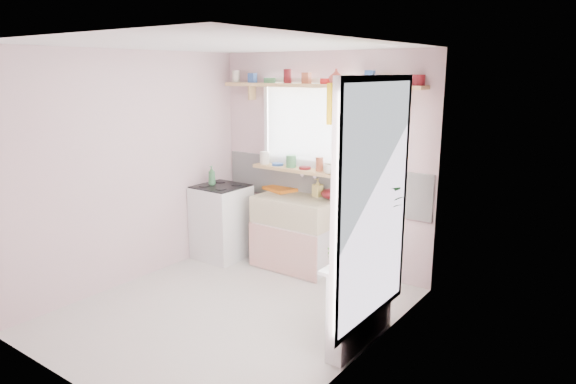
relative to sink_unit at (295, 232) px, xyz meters
The scene contains 19 objects.
room 1.31m from the sink_unit, 28.17° to the right, with size 3.20×3.20×3.20m.
sink_unit is the anchor object (origin of this frame).
cooker 0.98m from the sink_unit, 165.62° to the right, with size 0.58×0.58×0.93m.
radiator_ledge 1.82m from the sink_unit, 37.05° to the right, with size 0.22×0.95×0.78m.
windowsill 0.73m from the sink_unit, 90.00° to the left, with size 1.40×0.22×0.04m, color tan.
pine_shelf 1.70m from the sink_unit, 49.64° to the left, with size 2.52×0.24×0.04m, color tan.
shelf_crockery 1.78m from the sink_unit, 54.29° to the left, with size 2.47×0.11×0.12m.
sill_crockery 0.81m from the sink_unit, 95.28° to the left, with size 1.35×0.11×0.12m.
dish_tray 0.61m from the sink_unit, 151.16° to the left, with size 0.38×0.28×0.04m, color #CA6212.
colander 0.64m from the sink_unit, 28.84° to the left, with size 0.27×0.27×0.12m, color #590F13.
jade_plant 1.66m from the sink_unit, 27.61° to the right, with size 0.51×0.45×0.57m, color #235924.
fruit_bowl 1.78m from the sink_unit, 38.47° to the right, with size 0.27×0.27×0.07m, color silver.
herb_pot 2.06m from the sink_unit, 46.50° to the right, with size 0.10×0.07×0.19m, color #3A692A.
soap_bottle_sink 0.59m from the sink_unit, 50.84° to the left, with size 0.10×0.10×0.21m, color #CBB75A.
sill_cup 0.87m from the sink_unit, 18.92° to the left, with size 0.13×0.13×0.10m, color white.
sill_bowl 0.92m from the sink_unit, 14.12° to the left, with size 0.18×0.18×0.06m, color #3764B3.
shelf_vase 1.85m from the sink_unit, 14.87° to the left, with size 0.16×0.16×0.16m, color #AD4135.
cooker_bottle 1.25m from the sink_unit, 165.31° to the right, with size 0.09×0.09×0.24m, color #3E7C4A.
fruit 1.79m from the sink_unit, 38.18° to the right, with size 0.20×0.14×0.10m.
Camera 1 is at (3.15, -3.41, 2.28)m, focal length 32.00 mm.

